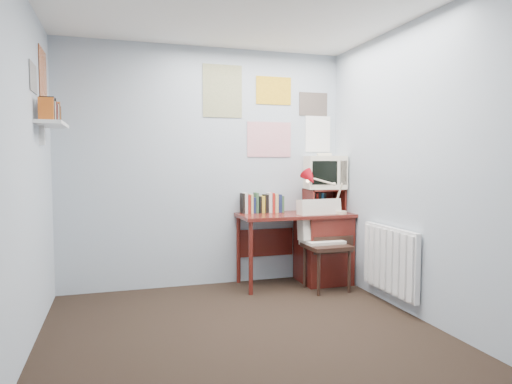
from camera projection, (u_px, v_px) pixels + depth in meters
ground at (254, 348)px, 3.22m from camera, size 3.50×3.50×0.00m
back_wall at (206, 167)px, 4.80m from camera, size 3.00×0.02×2.50m
left_wall at (11, 173)px, 2.69m from camera, size 0.02×3.50×2.50m
right_wall at (437, 170)px, 3.57m from camera, size 0.02×3.50×2.50m
desk at (318, 245)px, 4.94m from camera, size 1.20×0.55×0.76m
desk_chair at (327, 246)px, 4.64m from camera, size 0.47×0.46×0.90m
desk_lamp at (342, 194)px, 4.78m from camera, size 0.32×0.28×0.42m
tv_riser at (324, 200)px, 5.05m from camera, size 0.40×0.30×0.25m
crt_tv at (324, 171)px, 5.05m from camera, size 0.47×0.44×0.39m
book_row at (268, 202)px, 4.93m from camera, size 0.60×0.14×0.22m
radiator at (390, 260)px, 4.14m from camera, size 0.09×0.80×0.60m
wall_shelf at (52, 124)px, 3.74m from camera, size 0.20×0.62×0.24m
posters_back at (269, 112)px, 4.96m from camera, size 1.20×0.01×0.90m
posters_left at (38, 77)px, 3.69m from camera, size 0.01×0.70×0.60m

